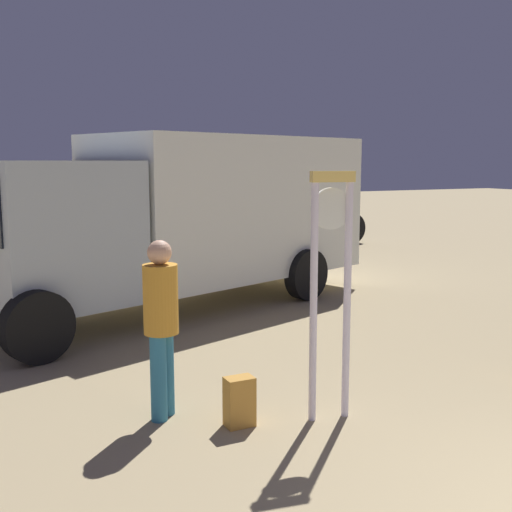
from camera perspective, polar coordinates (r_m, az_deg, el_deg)
name	(u,v)px	position (r m, az deg, el deg)	size (l,w,h in m)	color
standing_clock	(331,272)	(5.87, 6.79, -1.46)	(0.43, 0.15, 2.35)	white
person_near_clock	(161,320)	(6.00, -8.60, -5.75)	(0.33, 0.33, 1.72)	teal
backpack	(239,402)	(5.98, -1.54, -13.07)	(0.27, 0.22, 0.47)	#C48734
box_truck_near	(191,213)	(10.64, -5.93, 3.91)	(7.44, 4.51, 2.85)	white
box_truck_far	(239,194)	(18.06, -1.59, 5.62)	(6.92, 2.67, 2.69)	white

